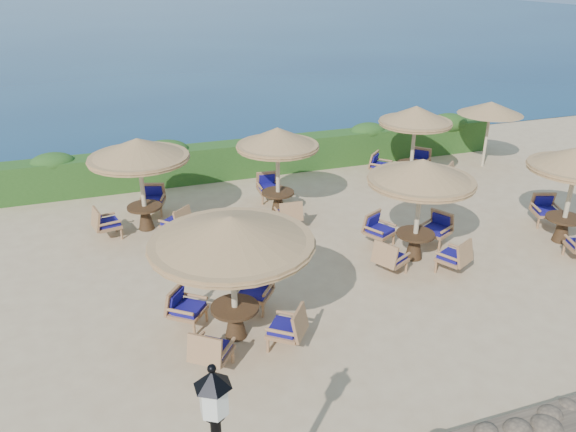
% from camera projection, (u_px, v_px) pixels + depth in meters
% --- Properties ---
extents(ground, '(120.00, 120.00, 0.00)m').
position_uv_depth(ground, '(351.00, 264.00, 14.01)').
color(ground, tan).
rests_on(ground, ground).
extents(sea, '(160.00, 160.00, 0.00)m').
position_uv_depth(sea, '(126.00, 20.00, 74.27)').
color(sea, '#0A2646').
rests_on(sea, ground).
extents(hedge, '(18.00, 0.90, 1.20)m').
position_uv_depth(hedge, '(265.00, 156.00, 19.96)').
color(hedge, '#1E4315').
rests_on(hedge, ground).
extents(extra_parasol, '(2.30, 2.30, 2.41)m').
position_uv_depth(extra_parasol, '(491.00, 108.00, 19.94)').
color(extra_parasol, beige).
rests_on(extra_parasol, ground).
extents(cafe_set_0, '(3.17, 3.17, 2.65)m').
position_uv_depth(cafe_set_0, '(232.00, 252.00, 10.54)').
color(cafe_set_0, beige).
rests_on(cafe_set_0, ground).
extents(cafe_set_1, '(2.81, 2.81, 2.65)m').
position_uv_depth(cafe_set_1, '(420.00, 194.00, 13.59)').
color(cafe_set_1, beige).
rests_on(cafe_set_1, ground).
extents(cafe_set_2, '(2.43, 2.88, 2.65)m').
position_uv_depth(cafe_set_2, '(574.00, 174.00, 14.40)').
color(cafe_set_2, beige).
rests_on(cafe_set_2, ground).
extents(cafe_set_3, '(2.81, 2.81, 2.65)m').
position_uv_depth(cafe_set_3, '(140.00, 165.00, 15.12)').
color(cafe_set_3, beige).
rests_on(cafe_set_3, ground).
extents(cafe_set_4, '(2.39, 2.83, 2.65)m').
position_uv_depth(cafe_set_4, '(278.00, 152.00, 16.08)').
color(cafe_set_4, beige).
rests_on(cafe_set_4, ground).
extents(cafe_set_5, '(2.52, 2.52, 2.65)m').
position_uv_depth(cafe_set_5, '(414.00, 134.00, 18.56)').
color(cafe_set_5, beige).
rests_on(cafe_set_5, ground).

